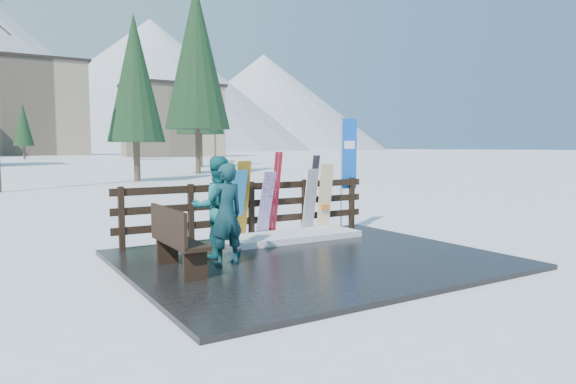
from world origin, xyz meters
TOP-DOWN VIEW (x-y plane):
  - ground at (0.00, 0.00)m, footprint 700.00×700.00m
  - deck at (0.00, 0.00)m, footprint 6.00×5.00m
  - fence at (0.00, 2.20)m, footprint 5.60×0.10m
  - snow_patch at (0.63, 1.60)m, footprint 2.73×1.00m
  - bench at (-2.31, 0.17)m, footprint 0.41×1.50m
  - snowboard_0 at (-0.42, 1.98)m, footprint 0.29×0.37m
  - snowboard_1 at (-0.71, 1.98)m, footprint 0.30×0.37m
  - snowboard_2 at (-0.33, 1.98)m, footprint 0.28×0.30m
  - snowboard_3 at (0.21, 1.98)m, footprint 0.26×0.42m
  - snowboard_4 at (1.30, 1.98)m, footprint 0.28×0.26m
  - snowboard_5 at (1.68, 1.98)m, footprint 0.32×0.22m
  - ski_pair_a at (0.48, 2.05)m, footprint 0.16×0.34m
  - ski_pair_b at (1.41, 2.05)m, footprint 0.17×0.33m
  - rental_flag at (2.50, 2.25)m, footprint 0.45×0.04m
  - person_front at (-1.47, 0.22)m, footprint 0.63×0.46m
  - person_back at (-1.37, 0.80)m, footprint 0.92×0.77m
  - resort_buildings at (1.03, 115.41)m, footprint 73.00×87.60m
  - trees at (3.63, 48.21)m, footprint 42.14×68.69m

SIDE VIEW (x-z plane):
  - ground at x=0.00m, z-range 0.00..0.00m
  - deck at x=0.00m, z-range 0.00..0.08m
  - snow_patch at x=0.63m, z-range 0.08..0.20m
  - bench at x=-2.31m, z-range 0.11..1.08m
  - fence at x=0.00m, z-range 0.16..1.31m
  - snowboard_3 at x=0.21m, z-range 0.08..1.44m
  - snowboard_4 at x=1.30m, z-range 0.08..1.47m
  - snowboard_0 at x=-0.42m, z-range 0.08..1.49m
  - snowboard_5 at x=1.68m, z-range 0.08..1.58m
  - snowboard_2 at x=-0.33m, z-range 0.08..1.66m
  - person_front at x=-1.47m, z-range 0.08..1.68m
  - snowboard_1 at x=-0.71m, z-range 0.08..1.68m
  - ski_pair_b at x=1.41m, z-range 0.08..1.76m
  - person_back at x=-1.37m, z-range 0.08..1.78m
  - ski_pair_a at x=0.48m, z-range 0.08..1.83m
  - rental_flag at x=2.50m, z-range 0.39..2.99m
  - trees at x=3.63m, z-range -0.55..12.36m
  - resort_buildings at x=1.03m, z-range -1.49..21.11m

